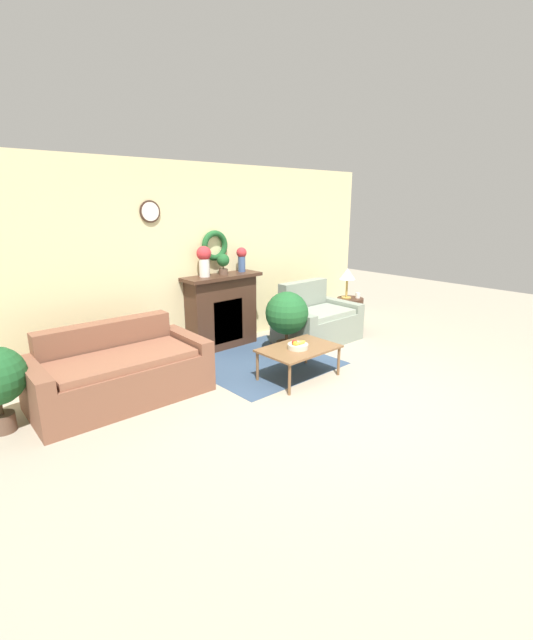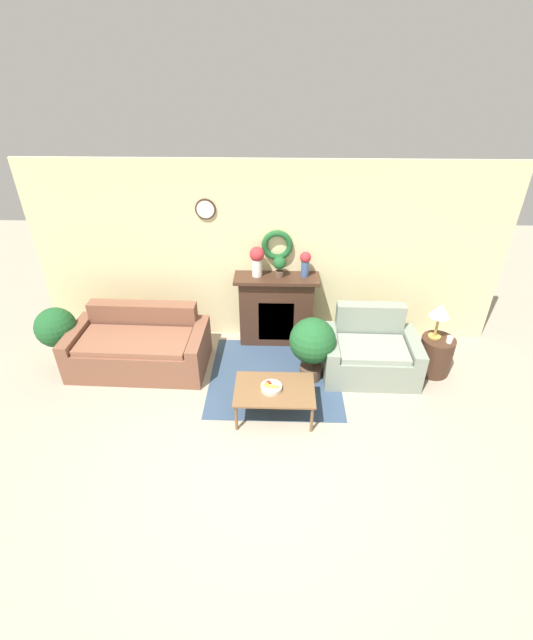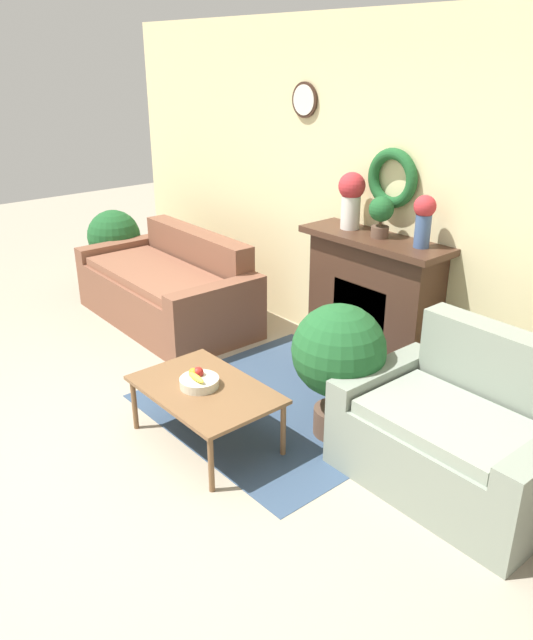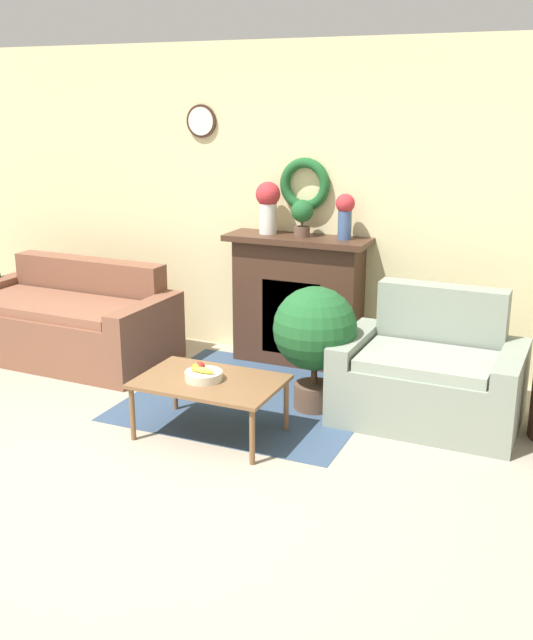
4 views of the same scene
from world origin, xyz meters
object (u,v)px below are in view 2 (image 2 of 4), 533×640
(potted_plant_floor_by_couch, at_px, (56,329))
(potted_plant_floor_by_loveseat, at_px, (312,343))
(vase_on_mantel_left, at_px, (257,259))
(vase_on_mantel_right, at_px, (305,262))
(couch_left, at_px, (140,347))
(mug, at_px, (450,340))
(loveseat_right, at_px, (370,353))
(fruit_bowl, at_px, (271,387))
(fireplace, at_px, (276,309))
(table_lamp, at_px, (441,312))
(side_table_by_loveseat, at_px, (435,355))
(potted_plant_on_mantel, at_px, (279,265))
(coffee_table, at_px, (274,391))

(potted_plant_floor_by_couch, bearing_deg, potted_plant_floor_by_loveseat, -4.53)
(vase_on_mantel_left, height_order, vase_on_mantel_right, vase_on_mantel_left)
(couch_left, distance_m, potted_plant_floor_by_loveseat, 2.44)
(couch_left, relative_size, mug, 21.33)
(loveseat_right, distance_m, mug, 1.06)
(loveseat_right, xyz_separation_m, potted_plant_floor_by_loveseat, (-0.82, -0.17, 0.27))
(loveseat_right, bearing_deg, vase_on_mantel_left, 155.89)
(fruit_bowl, relative_size, vase_on_mantel_right, 0.69)
(fireplace, height_order, fruit_bowl, fireplace)
(loveseat_right, bearing_deg, table_lamp, 5.88)
(mug, xyz_separation_m, potted_plant_floor_by_couch, (-5.42, 0.17, -0.04))
(potted_plant_floor_by_couch, bearing_deg, side_table_by_loveseat, -0.93)
(fireplace, distance_m, potted_plant_on_mantel, 0.74)
(couch_left, xyz_separation_m, table_lamp, (4.10, 0.02, 0.64))
(fruit_bowl, relative_size, table_lamp, 0.49)
(potted_plant_on_mantel, bearing_deg, fruit_bowl, -92.90)
(mug, xyz_separation_m, vase_on_mantel_left, (-2.61, 0.79, 0.78))
(couch_left, relative_size, potted_plant_floor_by_couch, 2.22)
(loveseat_right, relative_size, vase_on_mantel_left, 2.94)
(mug, height_order, vase_on_mantel_right, vase_on_mantel_right)
(fireplace, relative_size, loveseat_right, 0.95)
(table_lamp, bearing_deg, fruit_bowl, -156.19)
(coffee_table, distance_m, potted_plant_on_mantel, 1.86)
(loveseat_right, bearing_deg, potted_plant_floor_by_loveseat, -167.66)
(fruit_bowl, bearing_deg, potted_plant_floor_by_couch, 161.51)
(fruit_bowl, height_order, vase_on_mantel_left, vase_on_mantel_left)
(fruit_bowl, xyz_separation_m, potted_plant_floor_by_loveseat, (0.53, 0.74, 0.15))
(side_table_by_loveseat, height_order, potted_plant_floor_by_couch, potted_plant_floor_by_couch)
(loveseat_right, relative_size, side_table_by_loveseat, 2.34)
(vase_on_mantel_left, bearing_deg, fireplace, -1.11)
(vase_on_mantel_left, xyz_separation_m, potted_plant_floor_by_loveseat, (0.77, -0.91, -0.79))
(couch_left, height_order, side_table_by_loveseat, couch_left)
(loveseat_right, xyz_separation_m, fruit_bowl, (-1.35, -0.90, 0.13))
(coffee_table, relative_size, vase_on_mantel_right, 2.60)
(mug, height_order, potted_plant_on_mantel, potted_plant_on_mantel)
(table_lamp, bearing_deg, side_table_by_loveseat, -38.66)
(potted_plant_floor_by_couch, bearing_deg, coffee_table, -17.97)
(fireplace, bearing_deg, table_lamp, -16.93)
(mug, bearing_deg, fireplace, 161.37)
(coffee_table, bearing_deg, vase_on_mantel_left, 99.76)
(table_lamp, xyz_separation_m, potted_plant_floor_by_couch, (-5.26, 0.04, -0.40))
(fireplace, height_order, potted_plant_floor_by_couch, fireplace)
(couch_left, relative_size, loveseat_right, 1.48)
(fruit_bowl, relative_size, potted_plant_floor_by_loveseat, 0.27)
(potted_plant_floor_by_couch, relative_size, potted_plant_floor_by_loveseat, 0.92)
(couch_left, bearing_deg, vase_on_mantel_left, 24.12)
(mug, bearing_deg, potted_plant_on_mantel, 161.42)
(mug, bearing_deg, fruit_bowl, -160.23)
(table_lamp, xyz_separation_m, vase_on_mantel_left, (-2.45, 0.67, 0.42))
(coffee_table, distance_m, fruit_bowl, 0.09)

